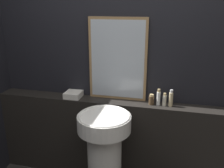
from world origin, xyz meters
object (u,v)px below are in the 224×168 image
object	(u,v)px
mirror	(118,60)
shampoo_bottle	(151,100)
pedestal_sink	(104,153)
body_wash_bottle	(171,99)
towel_stack	(73,95)
conditioner_bottle	(158,98)
lotion_bottle	(164,100)

from	to	relation	value
mirror	shampoo_bottle	xyz separation A→B (m)	(0.36, -0.08, -0.37)
pedestal_sink	body_wash_bottle	bearing A→B (deg)	35.01
mirror	body_wash_bottle	distance (m)	0.65
towel_stack	body_wash_bottle	distance (m)	1.00
mirror	conditioner_bottle	size ratio (longest dim) A/B	5.04
shampoo_bottle	lotion_bottle	xyz separation A→B (m)	(0.12, -0.00, 0.01)
pedestal_sink	towel_stack	size ratio (longest dim) A/B	5.36
mirror	shampoo_bottle	world-z (taller)	mirror
pedestal_sink	body_wash_bottle	xyz separation A→B (m)	(0.56, 0.39, 0.44)
shampoo_bottle	conditioner_bottle	distance (m)	0.07
mirror	lotion_bottle	size ratio (longest dim) A/B	6.45
conditioner_bottle	pedestal_sink	bearing A→B (deg)	-138.40
towel_stack	conditioner_bottle	world-z (taller)	conditioner_bottle
towel_stack	lotion_bottle	xyz separation A→B (m)	(0.94, -0.00, 0.03)
mirror	towel_stack	bearing A→B (deg)	-170.04
pedestal_sink	conditioner_bottle	bearing A→B (deg)	41.60
mirror	body_wash_bottle	world-z (taller)	mirror
pedestal_sink	towel_stack	xyz separation A→B (m)	(-0.44, 0.39, 0.39)
towel_stack	pedestal_sink	bearing A→B (deg)	-41.31
pedestal_sink	conditioner_bottle	size ratio (longest dim) A/B	5.62
conditioner_bottle	lotion_bottle	distance (m)	0.06
mirror	towel_stack	size ratio (longest dim) A/B	4.80
mirror	towel_stack	distance (m)	0.60
pedestal_sink	shampoo_bottle	xyz separation A→B (m)	(0.37, 0.39, 0.41)
conditioner_bottle	towel_stack	bearing A→B (deg)	180.00
mirror	lotion_bottle	world-z (taller)	mirror
shampoo_bottle	lotion_bottle	bearing A→B (deg)	-0.00
towel_stack	shampoo_bottle	world-z (taller)	shampoo_bottle
pedestal_sink	towel_stack	world-z (taller)	towel_stack
pedestal_sink	mirror	distance (m)	0.91
conditioner_bottle	body_wash_bottle	size ratio (longest dim) A/B	0.99
towel_stack	lotion_bottle	bearing A→B (deg)	-0.00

